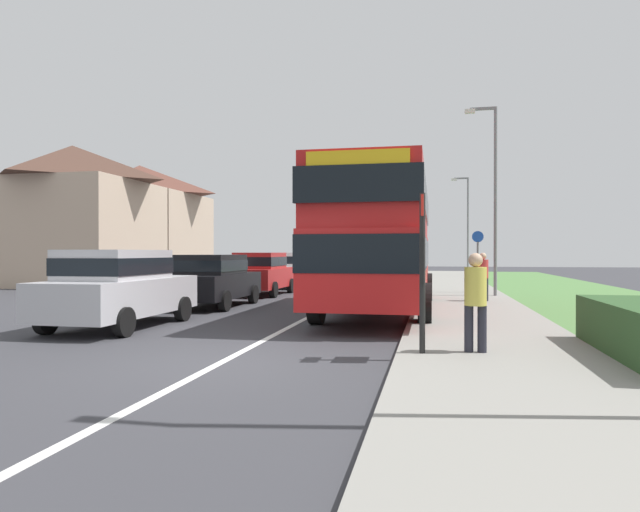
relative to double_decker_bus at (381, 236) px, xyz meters
name	(u,v)px	position (x,y,z in m)	size (l,w,h in m)	color
ground_plane	(223,362)	(-1.73, -7.37, -2.14)	(120.00, 120.00, 0.00)	#38383D
lane_marking_centre	(324,309)	(-1.73, 0.63, -2.14)	(0.14, 60.00, 0.01)	silver
pavement_near_side	(476,319)	(2.47, -1.37, -2.08)	(3.20, 68.00, 0.12)	gray
double_decker_bus	(381,236)	(0.00, 0.00, 0.00)	(2.80, 9.84, 3.70)	red
parked_car_silver	(118,285)	(-5.44, -4.21, -1.19)	(1.95, 4.25, 1.74)	#B7B7BC
parked_car_black	(212,278)	(-5.26, 0.66, -1.25)	(1.99, 4.12, 1.61)	black
parked_car_red	(261,272)	(-5.21, 5.54, -1.22)	(1.90, 4.03, 1.67)	#B21E1E
parked_car_white	(288,268)	(-5.40, 10.29, -1.23)	(1.98, 3.91, 1.66)	silver
pedestrian_at_stop	(475,297)	(2.08, -6.45, -1.17)	(0.34, 0.34, 1.67)	#23232D
pedestrian_walking_away	(483,274)	(3.00, 3.10, -1.17)	(0.34, 0.34, 1.67)	#23232D
bus_stop_sign	(422,261)	(1.27, -6.68, -0.60)	(0.09, 0.52, 2.60)	black
cycle_route_sign	(478,259)	(3.14, 7.11, -0.71)	(0.44, 0.08, 2.52)	slate
street_lamp_mid	(492,188)	(3.53, 5.51, 1.88)	(1.14, 0.20, 6.95)	slate
street_lamp_far	(466,220)	(3.58, 22.60, 1.73)	(1.14, 0.20, 6.66)	slate
house_terrace_far_side	(109,219)	(-16.73, 13.27, 1.45)	(7.25, 13.14, 7.17)	#C1A88E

